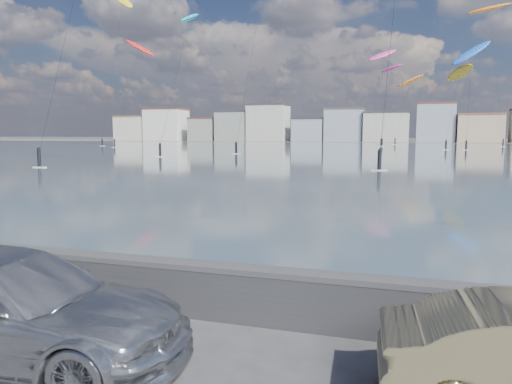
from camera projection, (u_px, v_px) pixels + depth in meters
ground at (97, 383)px, 6.76m from camera, size 700.00×700.00×0.00m
bay_water at (392, 151)px, 93.38m from camera, size 500.00×177.00×0.00m
far_shore_strip at (404, 141)px, 196.10m from camera, size 500.00×60.00×0.00m
seawall at (184, 284)px, 9.25m from camera, size 400.00×0.36×1.08m
far_buildings at (407, 125)px, 181.74m from camera, size 240.79×13.26×14.60m
car_silver at (8, 307)px, 7.39m from camera, size 5.73×2.68×1.62m
kitesurfer_4 at (471, 54)px, 100.65m from camera, size 8.78×8.84×22.59m
kitesurfer_5 at (189, 21)px, 80.35m from camera, size 3.46×17.26×23.72m
kitesurfer_6 at (383, 56)px, 142.08m from camera, size 8.87×16.80×27.99m
kitesurfer_7 at (392, 70)px, 131.75m from camera, size 7.00×18.67×21.79m
kitesurfer_11 at (410, 82)px, 146.86m from camera, size 8.10×10.58×20.98m
kitesurfer_13 at (489, 10)px, 129.54m from camera, size 11.00×14.71×37.27m
kitesurfer_15 at (140, 49)px, 125.30m from camera, size 7.45×16.27×27.34m
kitesurfer_16 at (460, 74)px, 104.53m from camera, size 6.40×14.24×17.79m
kitesurfer_19 at (123, 3)px, 129.63m from camera, size 8.13×10.23×40.53m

